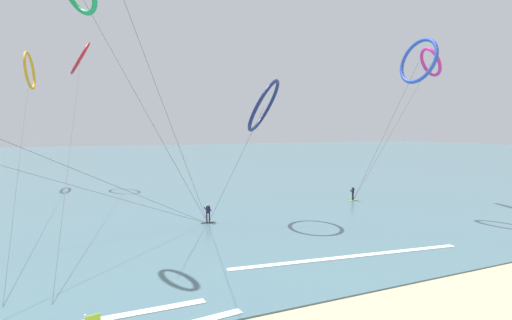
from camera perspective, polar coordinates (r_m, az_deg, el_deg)
The scene contains 10 objects.
sea_water at distance 117.07m, azimuth -17.67°, elevation 0.05°, with size 400.00×200.00×0.08m, color #476B75.
surfer_lime at distance 48.61m, azimuth 13.40°, elevation -4.69°, with size 1.40×0.67×1.70m.
surfer_charcoal at distance 36.52m, azimuth -6.73°, elevation -7.59°, with size 1.40×0.64×1.70m.
kite_crimson at distance 65.05m, azimuth -23.37°, elevation 12.93°, with size 4.36×46.24×20.90m.
kite_cobalt at distance 42.23m, azimuth 21.78°, elevation 12.75°, with size 1.58×11.08×16.96m.
kite_navy at distance 36.79m, azimuth 1.09°, elevation 7.59°, with size 7.73×5.91×12.83m.
kite_amber at distance 68.36m, azimuth -29.14°, elevation 10.87°, with size 2.64×49.15×19.57m.
kite_magenta at distance 52.63m, azimuth 23.25°, elevation 12.47°, with size 10.26×4.70×17.86m.
wave_crest_mid at distance 20.15m, azimuth -19.57°, elevation -20.19°, with size 8.48×0.50×0.12m, color white.
wave_crest_far at distance 27.78m, azimuth 13.10°, elevation -13.12°, with size 16.37×0.50×0.12m, color white.
Camera 1 is at (-14.22, -8.85, 8.33)m, focal length 28.57 mm.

